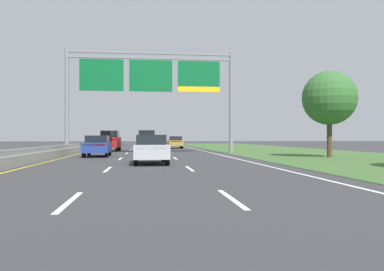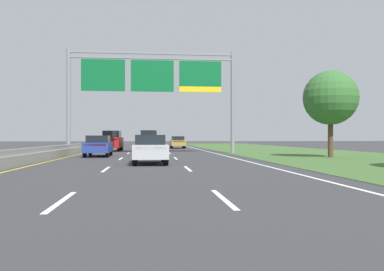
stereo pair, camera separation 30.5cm
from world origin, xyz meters
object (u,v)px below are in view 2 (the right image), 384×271
object	(u,v)px
car_gold_right_lane_sedan	(178,142)
pickup_truck_grey	(149,141)
car_blue_left_lane_sedan	(98,146)
overhead_sign_gantry	(152,80)
roadside_tree_mid	(330,98)
car_navy_centre_lane_sedan	(151,142)
car_silver_centre_lane_sedan	(150,149)
car_red_left_lane_suv	(112,141)

from	to	relation	value
car_gold_right_lane_sedan	pickup_truck_grey	bearing A→B (deg)	156.49
car_gold_right_lane_sedan	car_blue_left_lane_sedan	bearing A→B (deg)	161.27
overhead_sign_gantry	pickup_truck_grey	distance (m)	9.28
overhead_sign_gantry	roadside_tree_mid	size ratio (longest dim) A/B	2.44
overhead_sign_gantry	car_navy_centre_lane_sedan	xyz separation A→B (m)	(-0.09, 16.83, -5.74)
overhead_sign_gantry	car_silver_centre_lane_sedan	xyz separation A→B (m)	(-0.19, -14.03, -5.74)
car_navy_centre_lane_sedan	roadside_tree_mid	size ratio (longest dim) A/B	0.72
car_silver_centre_lane_sedan	roadside_tree_mid	xyz separation A→B (m)	(12.76, 5.22, 3.42)
overhead_sign_gantry	car_blue_left_lane_sedan	size ratio (longest dim) A/B	3.40
overhead_sign_gantry	car_red_left_lane_suv	xyz separation A→B (m)	(-4.13, 6.34, -5.46)
car_silver_centre_lane_sedan	car_blue_left_lane_sedan	xyz separation A→B (m)	(-3.86, 8.60, 0.00)
pickup_truck_grey	car_blue_left_lane_sedan	size ratio (longest dim) A/B	1.23
car_silver_centre_lane_sedan	car_blue_left_lane_sedan	world-z (taller)	same
car_navy_centre_lane_sedan	roadside_tree_mid	bearing A→B (deg)	-154.83
pickup_truck_grey	car_silver_centre_lane_sedan	bearing A→B (deg)	179.72
pickup_truck_grey	car_red_left_lane_suv	size ratio (longest dim) A/B	1.15
car_blue_left_lane_sedan	car_gold_right_lane_sedan	xyz separation A→B (m)	(7.41, 21.28, 0.00)
car_silver_centre_lane_sedan	roadside_tree_mid	size ratio (longest dim) A/B	0.72
pickup_truck_grey	car_navy_centre_lane_sedan	size ratio (longest dim) A/B	1.22
car_red_left_lane_suv	roadside_tree_mid	distance (m)	22.77
car_silver_centre_lane_sedan	car_navy_centre_lane_sedan	xyz separation A→B (m)	(0.10, 30.86, 0.00)
car_red_left_lane_suv	car_blue_left_lane_sedan	bearing A→B (deg)	-178.54
pickup_truck_grey	car_navy_centre_lane_sedan	bearing A→B (deg)	-2.40
pickup_truck_grey	car_navy_centre_lane_sedan	xyz separation A→B (m)	(0.27, 9.35, -0.26)
overhead_sign_gantry	car_silver_centre_lane_sedan	distance (m)	15.16
pickup_truck_grey	car_blue_left_lane_sedan	distance (m)	13.42
overhead_sign_gantry	car_red_left_lane_suv	distance (m)	9.33
overhead_sign_gantry	car_navy_centre_lane_sedan	world-z (taller)	overhead_sign_gantry
car_blue_left_lane_sedan	pickup_truck_grey	bearing A→B (deg)	-16.87
overhead_sign_gantry	car_silver_centre_lane_sedan	size ratio (longest dim) A/B	3.40
car_gold_right_lane_sedan	roadside_tree_mid	world-z (taller)	roadside_tree_mid
car_navy_centre_lane_sedan	car_blue_left_lane_sedan	bearing A→B (deg)	168.80
pickup_truck_grey	roadside_tree_mid	bearing A→B (deg)	-142.29
car_silver_centre_lane_sedan	pickup_truck_grey	bearing A→B (deg)	-0.60
roadside_tree_mid	car_navy_centre_lane_sedan	bearing A→B (deg)	116.29
overhead_sign_gantry	car_gold_right_lane_sedan	world-z (taller)	overhead_sign_gantry
car_red_left_lane_suv	car_gold_right_lane_sedan	bearing A→B (deg)	-37.18
overhead_sign_gantry	car_blue_left_lane_sedan	xyz separation A→B (m)	(-4.05, -5.43, -5.74)
car_navy_centre_lane_sedan	car_blue_left_lane_sedan	distance (m)	22.61
car_blue_left_lane_sedan	car_red_left_lane_suv	world-z (taller)	car_red_left_lane_suv
pickup_truck_grey	roadside_tree_mid	xyz separation A→B (m)	(12.93, -16.28, 3.16)
car_silver_centre_lane_sedan	car_blue_left_lane_sedan	bearing A→B (deg)	23.12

